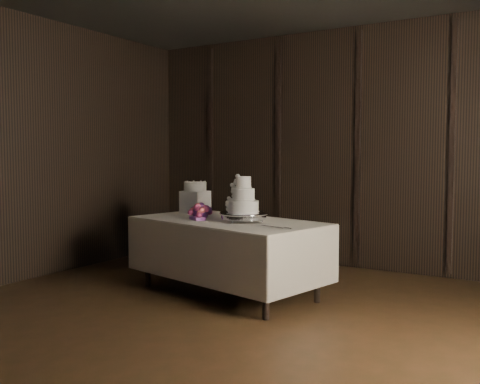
# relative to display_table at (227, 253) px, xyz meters

# --- Properties ---
(room) EXTENTS (6.08, 7.08, 3.08)m
(room) POSITION_rel_display_table_xyz_m (0.71, -1.59, 1.08)
(room) COLOR black
(room) RESTS_ON ground
(display_table) EXTENTS (2.17, 1.45, 0.76)m
(display_table) POSITION_rel_display_table_xyz_m (0.00, 0.00, 0.00)
(display_table) COLOR beige
(display_table) RESTS_ON ground
(cake_stand) EXTENTS (0.57, 0.57, 0.09)m
(cake_stand) POSITION_rel_display_table_xyz_m (0.21, -0.04, 0.39)
(cake_stand) COLOR silver
(cake_stand) RESTS_ON display_table
(wedding_cake) EXTENTS (0.33, 0.30, 0.36)m
(wedding_cake) POSITION_rel_display_table_xyz_m (0.19, -0.05, 0.57)
(wedding_cake) COLOR white
(wedding_cake) RESTS_ON cake_stand
(bouquet) EXTENTS (0.47, 0.50, 0.19)m
(bouquet) POSITION_rel_display_table_xyz_m (-0.31, -0.04, 0.41)
(bouquet) COLOR #C95252
(bouquet) RESTS_ON display_table
(box_pedestal) EXTENTS (0.27, 0.27, 0.25)m
(box_pedestal) POSITION_rel_display_table_xyz_m (-0.67, 0.37, 0.47)
(box_pedestal) COLOR white
(box_pedestal) RESTS_ON display_table
(small_cake) EXTENTS (0.26, 0.26, 0.10)m
(small_cake) POSITION_rel_display_table_xyz_m (-0.67, 0.37, 0.64)
(small_cake) COLOR white
(small_cake) RESTS_ON box_pedestal
(cake_knife) EXTENTS (0.36, 0.13, 0.01)m
(cake_knife) POSITION_rel_display_table_xyz_m (0.65, -0.26, 0.35)
(cake_knife) COLOR silver
(cake_knife) RESTS_ON display_table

